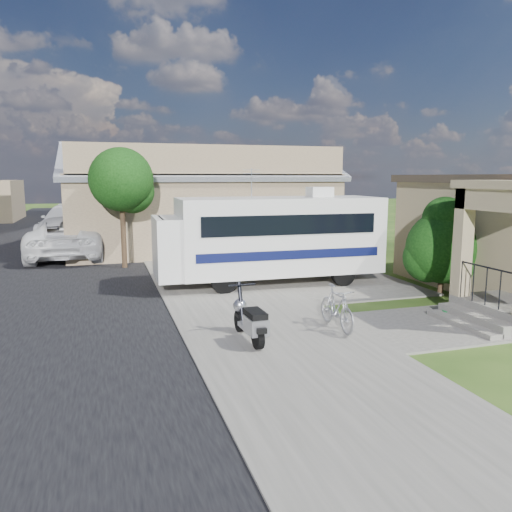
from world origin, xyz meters
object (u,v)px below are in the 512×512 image
object	(u,v)px
scooter	(250,321)
pickup_truck	(68,237)
garden_hose	(450,314)
motorhome	(271,236)
van	(69,222)
bicycle	(337,310)
shrub	(443,244)

from	to	relation	value
scooter	pickup_truck	xyz separation A→B (m)	(-4.34, 13.44, 0.39)
scooter	pickup_truck	size ratio (longest dim) A/B	0.27
scooter	garden_hose	world-z (taller)	scooter
garden_hose	motorhome	bearing A→B (deg)	121.07
pickup_truck	van	bearing A→B (deg)	-86.37
motorhome	van	xyz separation A→B (m)	(-6.99, 14.91, -0.63)
scooter	motorhome	bearing A→B (deg)	64.98
pickup_truck	van	xyz separation A→B (m)	(-0.33, 6.94, 0.06)
scooter	pickup_truck	distance (m)	14.13
bicycle	pickup_truck	world-z (taller)	pickup_truck
shrub	bicycle	bearing A→B (deg)	-151.71
van	garden_hose	bearing A→B (deg)	-56.01
shrub	van	bearing A→B (deg)	123.34
bicycle	garden_hose	xyz separation A→B (m)	(3.21, 0.18, -0.41)
bicycle	garden_hose	world-z (taller)	bicycle
shrub	garden_hose	xyz separation A→B (m)	(-1.54, -2.37, -1.41)
pickup_truck	shrub	bearing A→B (deg)	137.51
motorhome	pickup_truck	size ratio (longest dim) A/B	1.13
scooter	van	xyz separation A→B (m)	(-4.67, 20.38, 0.45)
van	pickup_truck	bearing A→B (deg)	-79.96
motorhome	van	size ratio (longest dim) A/B	1.10
garden_hose	van	bearing A→B (deg)	116.67
pickup_truck	van	world-z (taller)	van
scooter	van	size ratio (longest dim) A/B	0.26
shrub	pickup_truck	xyz separation A→B (m)	(-11.21, 10.61, -0.59)
bicycle	pickup_truck	bearing A→B (deg)	116.16
van	garden_hose	world-z (taller)	van
bicycle	van	bearing A→B (deg)	108.67
scooter	pickup_truck	world-z (taller)	pickup_truck
motorhome	garden_hose	xyz separation A→B (m)	(3.02, -5.01, -1.51)
garden_hose	shrub	bearing A→B (deg)	57.05
bicycle	scooter	bearing A→B (deg)	-172.45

